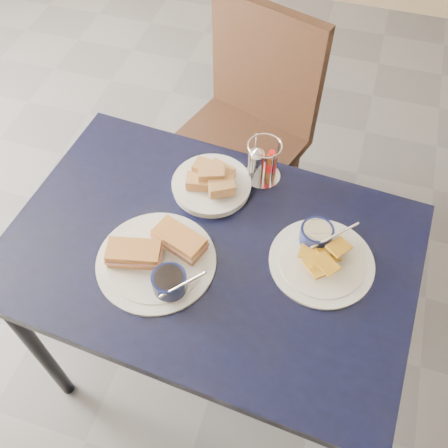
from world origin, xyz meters
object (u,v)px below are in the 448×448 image
(dining_table, at_px, (210,262))
(plantain_plate, at_px, (320,252))
(bread_basket, at_px, (212,182))
(chair_far, at_px, (241,116))
(sandwich_plate, at_px, (159,258))
(condiment_caddy, at_px, (262,163))

(dining_table, distance_m, plantain_plate, 0.31)
(bread_basket, bearing_deg, chair_far, 95.60)
(chair_far, bearing_deg, plantain_plate, -59.30)
(plantain_plate, height_order, bread_basket, plantain_plate)
(sandwich_plate, distance_m, condiment_caddy, 0.42)
(chair_far, relative_size, condiment_caddy, 7.19)
(dining_table, relative_size, condiment_caddy, 8.58)
(bread_basket, height_order, condiment_caddy, condiment_caddy)
(chair_far, height_order, condiment_caddy, chair_far)
(condiment_caddy, bearing_deg, chair_far, 112.04)
(bread_basket, bearing_deg, condiment_caddy, 34.96)
(chair_far, bearing_deg, sandwich_plate, -90.13)
(chair_far, bearing_deg, dining_table, -81.50)
(bread_basket, bearing_deg, dining_table, -74.21)
(chair_far, xyz_separation_m, condiment_caddy, (0.18, -0.45, 0.25))
(dining_table, height_order, condiment_caddy, condiment_caddy)
(sandwich_plate, xyz_separation_m, plantain_plate, (0.41, 0.15, -0.00))
(condiment_caddy, bearing_deg, sandwich_plate, -115.59)
(plantain_plate, distance_m, condiment_caddy, 0.33)
(plantain_plate, height_order, condiment_caddy, condiment_caddy)
(sandwich_plate, relative_size, bread_basket, 1.41)
(sandwich_plate, bearing_deg, dining_table, 36.96)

